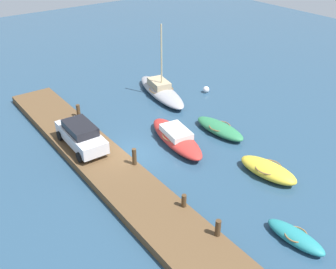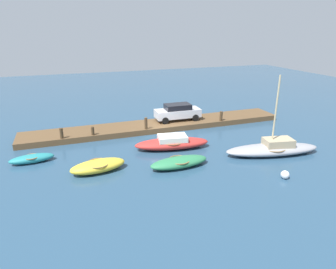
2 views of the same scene
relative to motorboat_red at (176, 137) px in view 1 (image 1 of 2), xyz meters
The scene contains 13 objects.
ground_plane 3.17m from the motorboat_red, 99.21° to the right, with size 84.00×84.00×0.00m, color navy.
dock_platform 5.24m from the motorboat_red, 95.49° to the right, with size 24.74×3.11×0.51m, color brown.
motorboat_red is the anchor object (origin of this frame).
rowboat_yellow 6.39m from the motorboat_red, 19.27° to the left, with size 3.84×1.99×0.80m.
dinghy_teal 10.35m from the motorboat_red, ahead, with size 3.08×1.26×0.59m.
rowboat_green 3.35m from the motorboat_red, 78.29° to the left, with size 4.24×1.64×0.70m.
sailboat_grey 7.71m from the motorboat_red, 151.98° to the left, with size 7.49×3.21×6.00m.
mooring_post_west 7.62m from the motorboat_red, 149.10° to the right, with size 0.27×0.27×0.92m, color #47331E.
mooring_post_mid_west 4.08m from the motorboat_red, 75.05° to the right, with size 0.26×0.26×1.05m, color #47331E.
mooring_post_mid_east 6.92m from the motorboat_red, 34.39° to the right, with size 0.25×0.25×0.71m, color #47331E.
mooring_post_east 9.09m from the motorboat_red, 25.46° to the right, with size 0.27×0.27×0.87m, color #47331E.
parked_car 6.17m from the motorboat_red, 115.36° to the right, with size 4.42×1.96×1.61m.
marker_buoy 8.72m from the motorboat_red, 125.54° to the left, with size 0.54×0.54×0.54m, color silver.
Camera 1 is at (17.90, -10.47, 13.59)m, focal length 41.49 mm.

